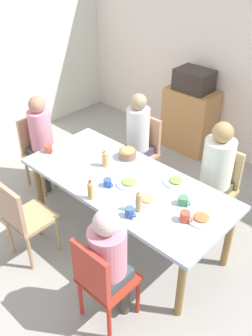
{
  "coord_description": "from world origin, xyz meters",
  "views": [
    {
      "loc": [
        1.98,
        -2.12,
        2.87
      ],
      "look_at": [
        0.0,
        0.0,
        0.89
      ],
      "focal_mm": 39.8,
      "sensor_mm": 36.0,
      "label": 1
    }
  ],
  "objects_px": {
    "chair_4": "(23,217)",
    "plate_1": "(201,218)",
    "bottle_0": "(90,190)",
    "microwave": "(194,80)",
    "person_1": "(109,256)",
    "bottle_2": "(139,201)",
    "plate_3": "(148,200)",
    "cup_0": "(108,183)",
    "cup_4": "(185,217)",
    "cup_3": "(183,201)",
    "bottle_1": "(105,158)",
    "bowl_0": "(128,153)",
    "chair_0": "(142,148)",
    "plate_0": "(176,181)",
    "person_3": "(217,168)",
    "side_cabinet": "(190,120)",
    "chair_3": "(218,183)",
    "person_2": "(42,136)",
    "dining_table": "(126,187)",
    "cup_2": "(49,149)",
    "chair_2": "(40,148)",
    "person_0": "(137,135)",
    "cup_1": "(130,212)",
    "chair_1": "(101,279)",
    "plate_2": "(129,183)"
  },
  "relations": [
    {
      "from": "bottle_2",
      "to": "microwave",
      "type": "height_order",
      "value": "microwave"
    },
    {
      "from": "person_3",
      "to": "bottle_1",
      "type": "distance_m",
      "value": 1.13
    },
    {
      "from": "person_3",
      "to": "bottle_0",
      "type": "relative_size",
      "value": 6.32
    },
    {
      "from": "chair_1",
      "to": "chair_2",
      "type": "distance_m",
      "value": 2.16
    },
    {
      "from": "chair_4",
      "to": "bottle_0",
      "type": "distance_m",
      "value": 0.73
    },
    {
      "from": "chair_0",
      "to": "person_0",
      "type": "height_order",
      "value": "person_0"
    },
    {
      "from": "person_3",
      "to": "cup_1",
      "type": "relative_size",
      "value": 11.03
    },
    {
      "from": "bottle_0",
      "to": "cup_3",
      "type": "bearing_deg",
      "value": 37.41
    },
    {
      "from": "chair_2",
      "to": "plate_1",
      "type": "bearing_deg",
      "value": 0.77
    },
    {
      "from": "chair_1",
      "to": "plate_2",
      "type": "xyz_separation_m",
      "value": [
        -0.48,
        0.84,
        0.24
      ]
    },
    {
      "from": "person_1",
      "to": "chair_2",
      "type": "relative_size",
      "value": 1.29
    },
    {
      "from": "person_2",
      "to": "chair_4",
      "type": "bearing_deg",
      "value": -46.21
    },
    {
      "from": "chair_3",
      "to": "cup_1",
      "type": "xyz_separation_m",
      "value": [
        -0.16,
        -1.21,
        0.27
      ]
    },
    {
      "from": "chair_3",
      "to": "side_cabinet",
      "type": "distance_m",
      "value": 1.6
    },
    {
      "from": "person_2",
      "to": "plate_1",
      "type": "relative_size",
      "value": 4.95
    },
    {
      "from": "person_0",
      "to": "person_3",
      "type": "height_order",
      "value": "person_3"
    },
    {
      "from": "chair_0",
      "to": "microwave",
      "type": "bearing_deg",
      "value": 93.7
    },
    {
      "from": "bowl_0",
      "to": "cup_3",
      "type": "distance_m",
      "value": 0.91
    },
    {
      "from": "side_cabinet",
      "to": "chair_3",
      "type": "bearing_deg",
      "value": -44.54
    },
    {
      "from": "cup_3",
      "to": "bottle_1",
      "type": "height_order",
      "value": "bottle_1"
    },
    {
      "from": "dining_table",
      "to": "plate_3",
      "type": "relative_size",
      "value": 10.5
    },
    {
      "from": "plate_1",
      "to": "cup_3",
      "type": "height_order",
      "value": "cup_3"
    },
    {
      "from": "cup_3",
      "to": "bottle_0",
      "type": "bearing_deg",
      "value": -142.59
    },
    {
      "from": "chair_0",
      "to": "plate_0",
      "type": "relative_size",
      "value": 3.78
    },
    {
      "from": "plate_2",
      "to": "plate_0",
      "type": "bearing_deg",
      "value": 45.58
    },
    {
      "from": "cup_4",
      "to": "cup_0",
      "type": "bearing_deg",
      "value": -172.86
    },
    {
      "from": "cup_3",
      "to": "bowl_0",
      "type": "bearing_deg",
      "value": 165.71
    },
    {
      "from": "cup_2",
      "to": "bottle_0",
      "type": "relative_size",
      "value": 0.62
    },
    {
      "from": "chair_3",
      "to": "dining_table",
      "type": "bearing_deg",
      "value": -121.94
    },
    {
      "from": "person_2",
      "to": "cup_3",
      "type": "bearing_deg",
      "value": 2.66
    },
    {
      "from": "bowl_0",
      "to": "bottle_1",
      "type": "xyz_separation_m",
      "value": [
        -0.06,
        -0.27,
        0.04
      ]
    },
    {
      "from": "bottle_2",
      "to": "bottle_0",
      "type": "bearing_deg",
      "value": -158.83
    },
    {
      "from": "person_2",
      "to": "plate_2",
      "type": "xyz_separation_m",
      "value": [
        1.41,
        -0.01,
        0.04
      ]
    },
    {
      "from": "dining_table",
      "to": "chair_3",
      "type": "relative_size",
      "value": 2.37
    },
    {
      "from": "chair_0",
      "to": "cup_2",
      "type": "bearing_deg",
      "value": -112.73
    },
    {
      "from": "person_1",
      "to": "bottle_2",
      "type": "distance_m",
      "value": 0.56
    },
    {
      "from": "chair_3",
      "to": "bottle_2",
      "type": "relative_size",
      "value": 4.07
    },
    {
      "from": "plate_3",
      "to": "side_cabinet",
      "type": "relative_size",
      "value": 0.23
    },
    {
      "from": "bottle_0",
      "to": "side_cabinet",
      "type": "height_order",
      "value": "bottle_0"
    },
    {
      "from": "plate_3",
      "to": "cup_0",
      "type": "xyz_separation_m",
      "value": [
        -0.42,
        -0.08,
        0.02
      ]
    },
    {
      "from": "chair_0",
      "to": "person_3",
      "type": "bearing_deg",
      "value": -4.77
    },
    {
      "from": "person_0",
      "to": "bottle_1",
      "type": "relative_size",
      "value": 6.22
    },
    {
      "from": "cup_1",
      "to": "bottle_1",
      "type": "height_order",
      "value": "bottle_1"
    },
    {
      "from": "cup_1",
      "to": "bottle_0",
      "type": "height_order",
      "value": "bottle_0"
    },
    {
      "from": "plate_1",
      "to": "bottle_2",
      "type": "bearing_deg",
      "value": -149.08
    },
    {
      "from": "bottle_0",
      "to": "microwave",
      "type": "xyz_separation_m",
      "value": [
        -0.56,
        2.39,
        0.21
      ]
    },
    {
      "from": "chair_4",
      "to": "plate_1",
      "type": "bearing_deg",
      "value": 32.83
    },
    {
      "from": "chair_2",
      "to": "person_3",
      "type": "relative_size",
      "value": 0.71
    },
    {
      "from": "chair_3",
      "to": "bottle_2",
      "type": "height_order",
      "value": "bottle_2"
    },
    {
      "from": "cup_0",
      "to": "chair_3",
      "type": "bearing_deg",
      "value": 59.75
    }
  ]
}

